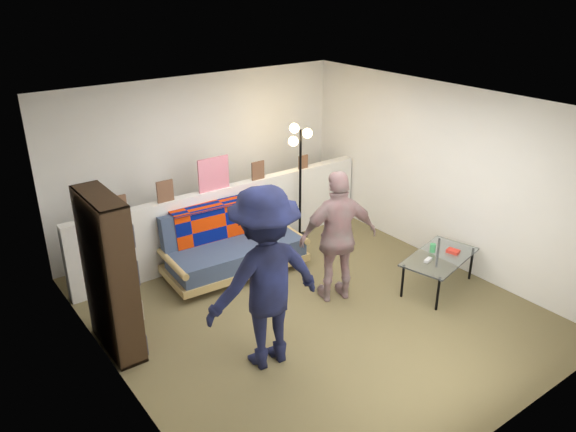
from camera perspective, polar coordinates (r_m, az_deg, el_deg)
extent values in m
plane|color=brown|center=(6.76, 2.04, -9.29)|extent=(5.00, 5.00, 0.00)
cube|color=silver|center=(8.17, -8.84, 5.69)|extent=(4.50, 0.10, 2.40)
cube|color=silver|center=(5.23, -17.56, -5.75)|extent=(0.10, 5.00, 2.40)
cube|color=silver|center=(7.72, 15.42, 4.04)|extent=(0.10, 5.00, 2.40)
cube|color=white|center=(5.82, 2.39, 10.99)|extent=(4.50, 5.00, 0.10)
cube|color=silver|center=(7.84, -6.10, -0.41)|extent=(4.45, 0.15, 1.00)
cube|color=brown|center=(7.02, -16.78, 1.15)|extent=(0.18, 0.02, 0.22)
cube|color=brown|center=(7.21, -12.38, 2.47)|extent=(0.22, 0.02, 0.28)
cube|color=beige|center=(7.47, -7.57, 4.26)|extent=(0.45, 0.02, 0.45)
cube|color=brown|center=(7.84, -3.08, 4.64)|extent=(0.20, 0.02, 0.26)
cube|color=brown|center=(8.29, 1.55, 5.51)|extent=(0.16, 0.02, 0.20)
cube|color=tan|center=(7.45, -5.32, -4.75)|extent=(1.88, 0.93, 0.10)
cube|color=#34435D|center=(7.34, -5.19, -3.78)|extent=(1.77, 0.78, 0.23)
cube|color=#34435D|center=(7.51, -6.58, -0.74)|extent=(1.75, 0.33, 0.55)
cylinder|color=tan|center=(7.03, -11.66, -4.78)|extent=(0.14, 0.82, 0.09)
cylinder|color=tan|center=(7.74, 0.28, -1.53)|extent=(0.14, 0.82, 0.09)
cube|color=navy|center=(7.44, -6.31, -0.94)|extent=(1.40, 0.18, 0.50)
cube|color=navy|center=(7.44, -6.85, 1.29)|extent=(1.41, 0.32, 0.03)
sphere|color=#CD5712|center=(7.41, -2.31, -1.16)|extent=(0.29, 0.29, 0.29)
cube|color=black|center=(5.92, -18.91, -6.08)|extent=(0.02, 0.86, 1.73)
cube|color=black|center=(5.60, -16.20, -7.49)|extent=(0.29, 0.02, 1.73)
cube|color=black|center=(6.32, -19.01, -4.18)|extent=(0.29, 0.02, 1.73)
cube|color=black|center=(5.61, -18.75, 1.91)|extent=(0.29, 0.86, 0.02)
cube|color=black|center=(6.40, -16.76, -12.36)|extent=(0.29, 0.86, 0.04)
cube|color=black|center=(6.15, -17.23, -9.02)|extent=(0.29, 0.82, 0.02)
cube|color=black|center=(5.96, -17.69, -5.74)|extent=(0.29, 0.82, 0.02)
cube|color=black|center=(5.78, -18.18, -2.24)|extent=(0.29, 0.82, 0.02)
cube|color=red|center=(6.30, -16.77, -11.03)|extent=(0.21, 0.81, 0.29)
cube|color=#24559F|center=(6.08, -17.24, -7.75)|extent=(0.21, 0.81, 0.27)
cube|color=gold|center=(5.89, -17.70, -4.39)|extent=(0.21, 0.81, 0.29)
cube|color=#2E8040|center=(5.72, -18.19, -0.81)|extent=(0.21, 0.81, 0.27)
cylinder|color=black|center=(6.84, 14.98, -7.69)|extent=(0.04, 0.04, 0.42)
cylinder|color=black|center=(7.62, 18.10, -4.69)|extent=(0.04, 0.04, 0.42)
cylinder|color=black|center=(7.00, 11.56, -6.53)|extent=(0.04, 0.04, 0.42)
cylinder|color=black|center=(7.77, 14.96, -3.73)|extent=(0.04, 0.04, 0.42)
cube|color=silver|center=(7.20, 15.15, -4.04)|extent=(1.16, 0.81, 0.02)
cube|color=silver|center=(7.03, 14.04, -4.35)|extent=(0.14, 0.08, 0.03)
cube|color=red|center=(7.31, 16.42, -3.46)|extent=(0.14, 0.17, 0.04)
cylinder|color=#45A761|center=(7.26, 14.49, -3.16)|extent=(0.09, 0.09, 0.11)
cylinder|color=black|center=(8.46, 1.20, -2.04)|extent=(0.30, 0.30, 0.03)
cylinder|color=black|center=(8.14, 1.25, 3.13)|extent=(0.05, 0.05, 1.65)
sphere|color=#FFC672|center=(7.86, 0.54, 7.60)|extent=(0.14, 0.14, 0.14)
sphere|color=#FFC672|center=(8.01, 1.99, 8.40)|extent=(0.14, 0.14, 0.14)
sphere|color=#FFC672|center=(7.97, 0.65, 8.91)|extent=(0.14, 0.14, 0.14)
imported|color=black|center=(5.46, -2.36, -6.37)|extent=(1.27, 0.79, 1.89)
imported|color=tan|center=(6.61, 5.13, -2.14)|extent=(1.03, 0.69, 1.62)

